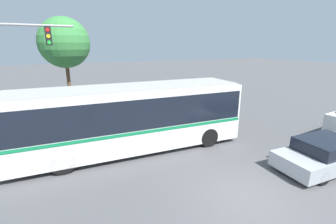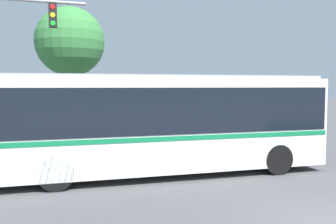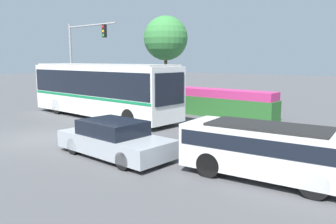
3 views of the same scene
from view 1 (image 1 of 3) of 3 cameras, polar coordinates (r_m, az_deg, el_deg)
name	(u,v)px [view 1 (image 1 of 3)]	position (r m, az deg, el deg)	size (l,w,h in m)	color
ground_plane	(247,198)	(9.06, 18.83, -19.21)	(140.00, 140.00, 0.00)	#4C4C4F
city_bus	(131,115)	(11.48, -8.96, -0.67)	(11.18, 2.92, 3.25)	silver
sedan_foreground	(326,154)	(12.20, 34.17, -8.48)	(4.66, 2.04, 1.32)	#9EA3A8
flowering_hedge	(178,103)	(17.98, 2.49, 2.24)	(7.87, 1.36, 1.69)	#286028
street_tree_left	(64,43)	(19.52, -24.01, 15.16)	(3.69, 3.69, 7.13)	brown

